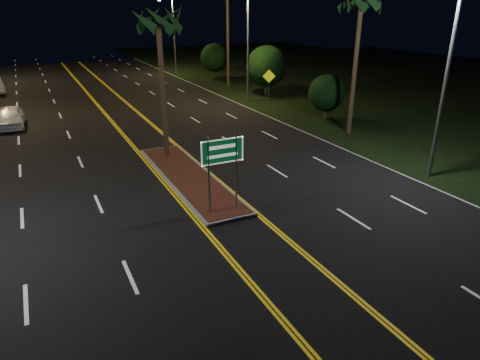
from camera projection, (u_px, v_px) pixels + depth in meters
ground at (255, 244)px, 15.39m from camera, size 120.00×120.00×0.00m
grass_right at (384, 82)px, 48.44m from camera, size 40.00×110.00×0.01m
median_island at (189, 177)px, 21.17m from camera, size 2.25×10.25×0.17m
highway_sign at (222, 158)px, 16.80m from camera, size 1.80×0.08×3.20m
streetlight_right_near at (443, 61)px, 19.26m from camera, size 1.91×0.44×9.00m
streetlight_right_mid at (244, 35)px, 35.87m from camera, size 1.91×0.44×9.00m
streetlight_right_far at (171, 26)px, 52.48m from camera, size 1.91×0.44×9.00m
palm_median at (158, 21)px, 21.36m from camera, size 2.40×2.40×8.30m
palm_right_near at (362, 1)px, 25.71m from camera, size 2.40×2.40×9.30m
shrub_near at (327, 93)px, 31.81m from camera, size 2.70×2.70×3.30m
shrub_mid at (266, 66)px, 40.02m from camera, size 3.78×3.78×4.62m
shrub_far at (214, 58)px, 50.05m from camera, size 3.24×3.24×3.96m
car_near at (10, 115)px, 29.97m from camera, size 2.32×5.08×1.67m
warning_sign at (269, 80)px, 38.10m from camera, size 1.06×0.49×2.74m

